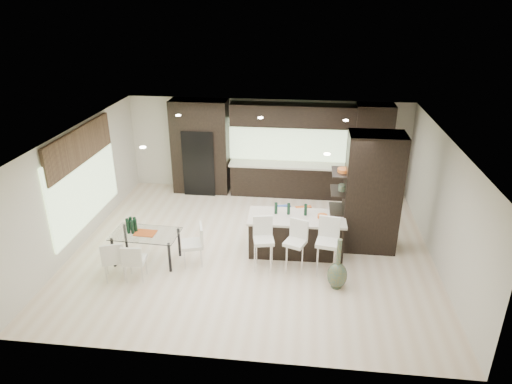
# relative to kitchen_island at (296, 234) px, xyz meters

# --- Properties ---
(ground) EXTENTS (8.00, 8.00, 0.00)m
(ground) POSITION_rel_kitchen_island_xyz_m (-0.98, 0.04, -0.44)
(ground) COLOR beige
(ground) RESTS_ON ground
(back_wall) EXTENTS (8.00, 0.02, 2.70)m
(back_wall) POSITION_rel_kitchen_island_xyz_m (-0.98, 3.54, 0.91)
(back_wall) COLOR beige
(back_wall) RESTS_ON ground
(left_wall) EXTENTS (0.02, 7.00, 2.70)m
(left_wall) POSITION_rel_kitchen_island_xyz_m (-4.98, 0.04, 0.91)
(left_wall) COLOR beige
(left_wall) RESTS_ON ground
(right_wall) EXTENTS (0.02, 7.00, 2.70)m
(right_wall) POSITION_rel_kitchen_island_xyz_m (3.02, 0.04, 0.91)
(right_wall) COLOR beige
(right_wall) RESTS_ON ground
(ceiling) EXTENTS (8.00, 7.00, 0.02)m
(ceiling) POSITION_rel_kitchen_island_xyz_m (-0.98, 0.04, 2.26)
(ceiling) COLOR white
(ceiling) RESTS_ON ground
(window_left) EXTENTS (0.04, 3.20, 1.90)m
(window_left) POSITION_rel_kitchen_island_xyz_m (-4.94, 0.24, 0.91)
(window_left) COLOR #B2D199
(window_left) RESTS_ON left_wall
(window_back) EXTENTS (3.40, 0.04, 1.20)m
(window_back) POSITION_rel_kitchen_island_xyz_m (-0.38, 3.50, 1.11)
(window_back) COLOR #B2D199
(window_back) RESTS_ON back_wall
(stone_accent) EXTENTS (0.08, 3.00, 0.80)m
(stone_accent) POSITION_rel_kitchen_island_xyz_m (-4.91, 0.24, 1.81)
(stone_accent) COLOR brown
(stone_accent) RESTS_ON left_wall
(ceiling_spots) EXTENTS (4.00, 3.00, 0.02)m
(ceiling_spots) POSITION_rel_kitchen_island_xyz_m (-0.98, 0.29, 2.24)
(ceiling_spots) COLOR white
(ceiling_spots) RESTS_ON ceiling
(back_cabinetry) EXTENTS (6.80, 0.68, 2.70)m
(back_cabinetry) POSITION_rel_kitchen_island_xyz_m (-0.48, 3.21, 0.91)
(back_cabinetry) COLOR black
(back_cabinetry) RESTS_ON ground
(refrigerator) EXTENTS (0.90, 0.68, 1.90)m
(refrigerator) POSITION_rel_kitchen_island_xyz_m (-2.88, 3.16, 0.51)
(refrigerator) COLOR black
(refrigerator) RESTS_ON ground
(partition_column) EXTENTS (1.20, 0.80, 2.70)m
(partition_column) POSITION_rel_kitchen_island_xyz_m (1.62, 0.44, 0.91)
(partition_column) COLOR black
(partition_column) RESTS_ON ground
(kitchen_island) EXTENTS (2.15, 0.97, 0.89)m
(kitchen_island) POSITION_rel_kitchen_island_xyz_m (0.00, 0.00, 0.00)
(kitchen_island) COLOR black
(kitchen_island) RESTS_ON ground
(stool_left) EXTENTS (0.49, 0.49, 0.93)m
(stool_left) POSITION_rel_kitchen_island_xyz_m (-0.65, -0.76, 0.02)
(stool_left) COLOR silver
(stool_left) RESTS_ON ground
(stool_mid) EXTENTS (0.52, 0.52, 0.91)m
(stool_mid) POSITION_rel_kitchen_island_xyz_m (0.00, -0.76, 0.01)
(stool_mid) COLOR silver
(stool_mid) RESTS_ON ground
(stool_right) EXTENTS (0.50, 0.50, 0.99)m
(stool_right) POSITION_rel_kitchen_island_xyz_m (0.65, -0.77, 0.05)
(stool_right) COLOR silver
(stool_right) RESTS_ON ground
(bench) EXTENTS (1.47, 0.90, 0.53)m
(bench) POSITION_rel_kitchen_island_xyz_m (-0.02, 0.32, -0.18)
(bench) COLOR black
(bench) RESTS_ON ground
(floor_vase) EXTENTS (0.41, 0.41, 1.08)m
(floor_vase) POSITION_rel_kitchen_island_xyz_m (0.86, -1.27, 0.10)
(floor_vase) COLOR #47563D
(floor_vase) RESTS_ON ground
(dining_table) EXTENTS (1.45, 0.86, 0.68)m
(dining_table) POSITION_rel_kitchen_island_xyz_m (-3.20, -0.77, -0.10)
(dining_table) COLOR white
(dining_table) RESTS_ON ground
(chair_near) EXTENTS (0.45, 0.45, 0.77)m
(chair_near) POSITION_rel_kitchen_island_xyz_m (-3.20, -1.45, -0.06)
(chair_near) COLOR silver
(chair_near) RESTS_ON ground
(chair_far) EXTENTS (0.57, 0.57, 0.82)m
(chair_far) POSITION_rel_kitchen_island_xyz_m (-3.64, -1.46, -0.03)
(chair_far) COLOR silver
(chair_far) RESTS_ON ground
(chair_end) EXTENTS (0.56, 0.56, 0.84)m
(chair_end) POSITION_rel_kitchen_island_xyz_m (-2.18, -0.77, -0.03)
(chair_end) COLOR silver
(chair_end) RESTS_ON ground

